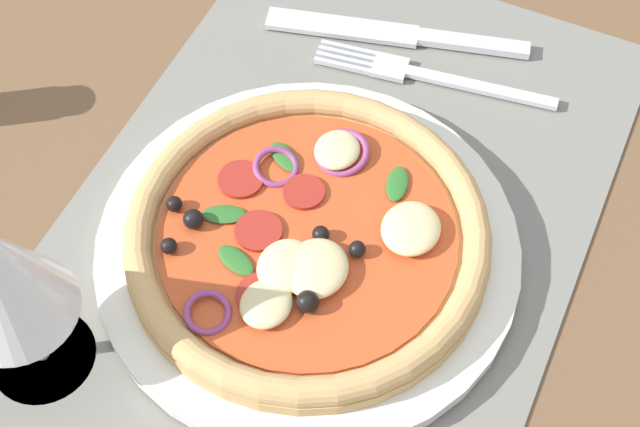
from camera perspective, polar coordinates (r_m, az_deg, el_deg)
name	(u,v)px	position (r cm, az deg, el deg)	size (l,w,h in cm)	color
ground_plane	(325,235)	(64.54, 0.30, -1.30)	(190.00, 140.00, 2.40)	brown
placemat	(325,224)	(63.36, 0.30, -0.63)	(49.29, 32.79, 0.40)	slate
plate	(302,247)	(61.51, -1.10, -2.00)	(27.23, 27.23, 1.18)	silver
pizza	(302,233)	(60.03, -1.09, -1.20)	(23.13, 23.13, 2.69)	tan
fork	(421,74)	(71.17, 6.05, 8.26)	(3.99, 18.04, 0.44)	silver
knife	(394,34)	(73.70, 4.42, 10.64)	(6.64, 19.77, 0.62)	silver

